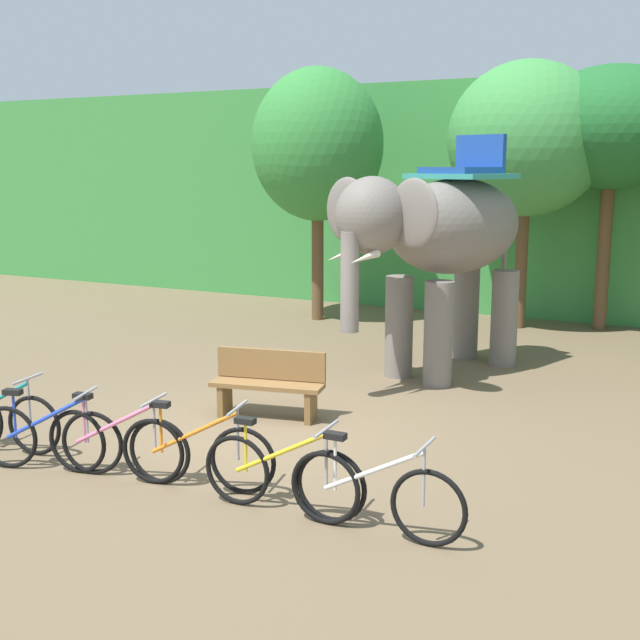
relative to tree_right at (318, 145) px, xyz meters
The scene contains 12 objects.
ground_plane 8.52m from the tree_right, 68.61° to the right, with size 80.00×80.00×0.00m, color brown.
foliage_hedge 5.99m from the tree_right, 61.64° to the left, with size 36.00×6.00×5.16m, color #3D8E42.
tree_right is the anchor object (origin of this frame).
tree_far_left 4.26m from the tree_right, 14.49° to the left, with size 3.14×3.14×5.34m.
tree_center 5.88m from the tree_right, 15.97° to the left, with size 3.21×3.21×5.23m.
elephant 5.33m from the tree_right, 40.57° to the right, with size 2.72×4.23×3.78m.
bike_blue 9.95m from the tree_right, 81.17° to the right, with size 1.66×0.64×0.92m.
bike_pink 9.93m from the tree_right, 76.17° to the right, with size 1.70×0.52×0.92m.
bike_orange 10.05m from the tree_right, 70.54° to the right, with size 1.69×0.53×0.92m.
bike_yellow 10.54m from the tree_right, 64.94° to the right, with size 1.71×0.52×0.92m.
bike_white 10.99m from the tree_right, 60.21° to the right, with size 1.71×0.52×0.92m.
wooden_bench 7.70m from the tree_right, 68.36° to the right, with size 1.55×0.70×0.89m.
Camera 1 is at (5.03, -8.24, 3.28)m, focal length 45.18 mm.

